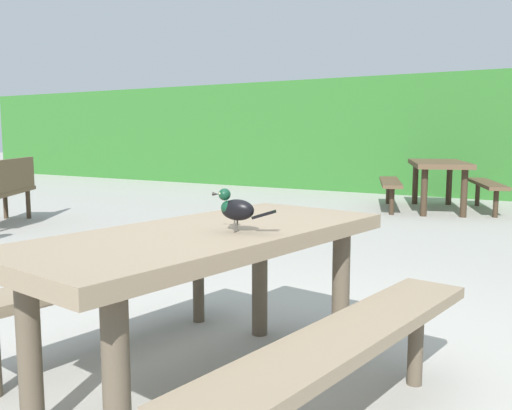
% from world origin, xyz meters
% --- Properties ---
extents(ground_plane, '(60.00, 60.00, 0.00)m').
position_xyz_m(ground_plane, '(0.00, 0.00, 0.00)').
color(ground_plane, '#A3A099').
extents(picnic_table_foreground, '(1.89, 1.91, 0.74)m').
position_xyz_m(picnic_table_foreground, '(-0.19, -0.20, 0.56)').
color(picnic_table_foreground, '#84725B').
rests_on(picnic_table_foreground, ground).
extents(bird_grackle, '(0.29, 0.09, 0.18)m').
position_xyz_m(bird_grackle, '(-0.05, -0.19, 0.84)').
color(bird_grackle, black).
rests_on(bird_grackle, picnic_table_foreground).
extents(picnic_table_mid_left, '(2.17, 2.19, 0.74)m').
position_xyz_m(picnic_table_mid_left, '(-0.80, 6.48, 0.56)').
color(picnic_table_mid_left, brown).
rests_on(picnic_table_mid_left, ground).
extents(park_bench_side, '(1.13, 1.41, 0.84)m').
position_xyz_m(park_bench_side, '(-5.13, 2.20, 0.49)').
color(park_bench_side, brown).
rests_on(park_bench_side, ground).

